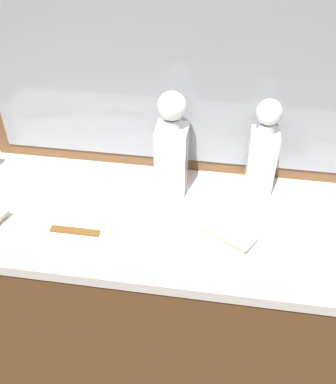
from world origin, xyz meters
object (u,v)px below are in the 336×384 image
(silver_brush_right, at_px, (228,232))
(crystal_tumbler_center, at_px, (303,219))
(crystal_decanter_center, at_px, (262,158))
(crystal_decanter_rear, at_px, (172,153))
(tortoiseshell_comb, at_px, (75,231))

(silver_brush_right, bearing_deg, crystal_tumbler_center, 15.75)
(crystal_decanter_center, height_order, silver_brush_right, crystal_decanter_center)
(crystal_decanter_center, xyz_separation_m, crystal_tumbler_center, (0.11, -0.13, -0.08))
(crystal_decanter_rear, height_order, silver_brush_right, crystal_decanter_rear)
(crystal_decanter_center, height_order, crystal_tumbler_center, crystal_decanter_center)
(crystal_decanter_center, relative_size, crystal_decanter_rear, 0.96)
(crystal_tumbler_center, bearing_deg, crystal_decanter_rear, 161.64)
(crystal_tumbler_center, bearing_deg, silver_brush_right, -164.25)
(crystal_tumbler_center, xyz_separation_m, tortoiseshell_comb, (-0.56, -0.09, -0.03))
(crystal_tumbler_center, bearing_deg, tortoiseshell_comb, -170.51)
(crystal_decanter_center, distance_m, tortoiseshell_comb, 0.52)
(crystal_decanter_rear, distance_m, crystal_tumbler_center, 0.37)
(crystal_decanter_center, height_order, crystal_decanter_rear, crystal_decanter_rear)
(crystal_tumbler_center, bearing_deg, crystal_decanter_center, 129.49)
(crystal_decanter_center, bearing_deg, silver_brush_right, -110.88)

